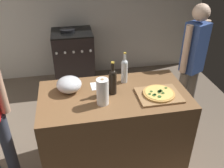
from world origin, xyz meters
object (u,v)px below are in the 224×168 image
at_px(wine_bottle_clear, 113,80).
at_px(person_in_red, 192,61).
at_px(wine_bottle_green, 124,70).
at_px(pizza, 159,93).
at_px(mixing_bowl, 69,84).
at_px(stove, 74,58).
at_px(paper_towel_roll, 103,92).

xyz_separation_m(wine_bottle_clear, person_in_red, (1.07, 0.49, -0.13)).
bearing_deg(wine_bottle_green, pizza, -51.20).
xyz_separation_m(mixing_bowl, stove, (0.10, 1.73, -0.52)).
height_order(mixing_bowl, wine_bottle_green, wine_bottle_green).
bearing_deg(person_in_red, mixing_bowl, -165.63).
relative_size(paper_towel_roll, person_in_red, 0.16).
relative_size(paper_towel_roll, wine_bottle_green, 0.77).
height_order(wine_bottle_green, stove, wine_bottle_green).
relative_size(stove, person_in_red, 0.60).
bearing_deg(mixing_bowl, person_in_red, 14.37).
relative_size(mixing_bowl, wine_bottle_green, 0.74).
bearing_deg(person_in_red, paper_towel_roll, -151.69).
xyz_separation_m(wine_bottle_clear, wine_bottle_green, (0.16, 0.19, -0.00)).
distance_m(wine_bottle_clear, person_in_red, 1.18).
distance_m(wine_bottle_green, stove, 1.81).
xyz_separation_m(paper_towel_roll, wine_bottle_clear, (0.12, 0.15, 0.02)).
xyz_separation_m(mixing_bowl, wine_bottle_clear, (0.40, -0.11, 0.07)).
height_order(pizza, paper_towel_roll, paper_towel_roll).
xyz_separation_m(mixing_bowl, paper_towel_roll, (0.28, -0.26, 0.05)).
height_order(paper_towel_roll, wine_bottle_green, wine_bottle_green).
relative_size(wine_bottle_clear, wine_bottle_green, 1.01).
relative_size(pizza, paper_towel_roll, 1.18).
relative_size(pizza, wine_bottle_clear, 0.90).
bearing_deg(pizza, person_in_red, 43.69).
bearing_deg(stove, wine_bottle_clear, -80.65).
distance_m(wine_bottle_clear, stove, 1.96).
relative_size(paper_towel_roll, stove, 0.26).
distance_m(pizza, person_in_red, 0.90).
bearing_deg(stove, paper_towel_roll, -84.70).
distance_m(paper_towel_roll, wine_bottle_green, 0.44).
distance_m(pizza, mixing_bowl, 0.86).
bearing_deg(wine_bottle_clear, wine_bottle_green, 50.06).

